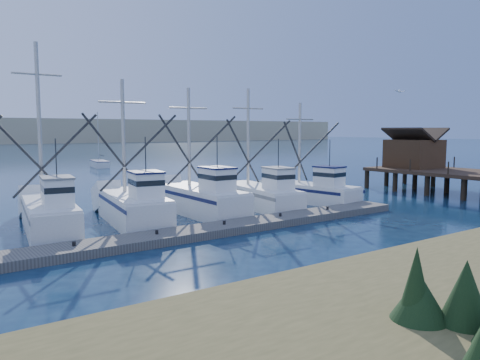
% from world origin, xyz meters
% --- Properties ---
extents(ground, '(500.00, 500.00, 0.00)m').
position_xyz_m(ground, '(0.00, 0.00, 0.00)').
color(ground, '#0D203C').
rests_on(ground, ground).
extents(floating_dock, '(31.85, 2.92, 0.42)m').
position_xyz_m(floating_dock, '(-6.04, 6.37, 0.21)').
color(floating_dock, '#65615B').
rests_on(floating_dock, ground).
extents(timber_pier, '(7.00, 20.00, 8.00)m').
position_xyz_m(timber_pier, '(21.50, 8.46, 2.57)').
color(timber_pier, black).
rests_on(timber_pier, ground).
extents(trawler_fleet, '(31.84, 8.54, 10.27)m').
position_xyz_m(trawler_fleet, '(-5.90, 11.49, 0.98)').
color(trawler_fleet, white).
rests_on(trawler_fleet, ground).
extents(sailboat_near, '(2.42, 5.41, 8.10)m').
position_xyz_m(sailboat_near, '(5.55, 53.69, 0.50)').
color(sailboat_near, white).
rests_on(sailboat_near, ground).
extents(flying_gull, '(1.25, 0.23, 0.23)m').
position_xyz_m(flying_gull, '(14.66, 8.71, 8.48)').
color(flying_gull, white).
rests_on(flying_gull, ground).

